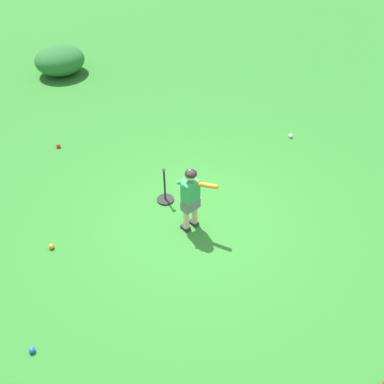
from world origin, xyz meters
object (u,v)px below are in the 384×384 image
object	(u,v)px
play_ball_far_right	(58,146)
batting_tee	(165,195)
play_ball_by_bucket	(32,350)
child_batter	(191,194)
play_ball_center_lawn	(291,136)
play_ball_behind_batter	(51,246)

from	to	relation	value
play_ball_far_right	batting_tee	size ratio (longest dim) A/B	0.14
play_ball_by_bucket	child_batter	bearing A→B (deg)	52.98
play_ball_center_lawn	play_ball_far_right	world-z (taller)	play_ball_far_right
play_ball_by_bucket	batting_tee	world-z (taller)	batting_tee
child_batter	play_ball_by_bucket	distance (m)	2.81
child_batter	play_ball_far_right	bearing A→B (deg)	143.59
child_batter	play_ball_center_lawn	distance (m)	3.36
batting_tee	play_ball_far_right	bearing A→B (deg)	147.92
play_ball_behind_batter	batting_tee	size ratio (longest dim) A/B	0.13
play_ball_center_lawn	play_ball_far_right	distance (m)	4.64
play_ball_center_lawn	play_ball_by_bucket	world-z (taller)	play_ball_center_lawn
child_batter	play_ball_center_lawn	bearing A→B (deg)	56.58
play_ball_center_lawn	batting_tee	distance (m)	3.15
play_ball_by_bucket	batting_tee	xyz separation A→B (m)	(1.18, 2.79, 0.07)
child_batter	play_ball_behind_batter	size ratio (longest dim) A/B	13.74
play_ball_behind_batter	batting_tee	xyz separation A→B (m)	(1.51, 1.20, 0.07)
play_ball_center_lawn	batting_tee	size ratio (longest dim) A/B	0.13
child_batter	play_ball_behind_batter	world-z (taller)	child_batter
play_ball_by_bucket	play_ball_far_right	size ratio (longest dim) A/B	0.87
play_ball_behind_batter	play_ball_center_lawn	bearing A→B (deg)	41.43
play_ball_by_bucket	play_ball_center_lawn	bearing A→B (deg)	54.95
play_ball_behind_batter	play_ball_far_right	world-z (taller)	play_ball_far_right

